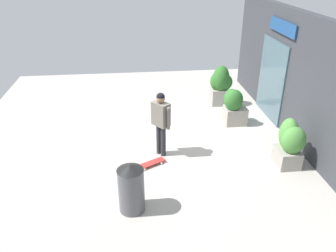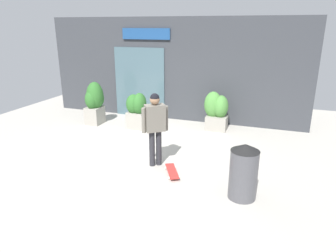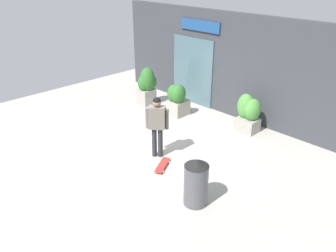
# 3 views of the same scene
# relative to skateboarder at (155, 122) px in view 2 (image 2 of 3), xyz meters

# --- Properties ---
(ground_plane) EXTENTS (12.00, 12.00, 0.00)m
(ground_plane) POSITION_rel_skateboarder_xyz_m (-0.89, 0.63, -1.04)
(ground_plane) COLOR #B2ADA3
(building_facade) EXTENTS (8.88, 0.31, 3.36)m
(building_facade) POSITION_rel_skateboarder_xyz_m (-0.93, 3.74, 0.63)
(building_facade) COLOR #383A3F
(building_facade) RESTS_ON ground_plane
(skateboarder) EXTENTS (0.50, 0.47, 1.69)m
(skateboarder) POSITION_rel_skateboarder_xyz_m (0.00, 0.00, 0.00)
(skateboarder) COLOR #28282D
(skateboarder) RESTS_ON ground_plane
(skateboard) EXTENTS (0.53, 0.75, 0.08)m
(skateboard) POSITION_rel_skateboarder_xyz_m (0.50, -0.30, -0.98)
(skateboard) COLOR red
(skateboard) RESTS_ON ground_plane
(planter_box_left) EXTENTS (0.73, 0.59, 1.19)m
(planter_box_left) POSITION_rel_skateboarder_xyz_m (0.82, 3.02, -0.43)
(planter_box_left) COLOR gray
(planter_box_left) RESTS_ON ground_plane
(planter_box_right) EXTENTS (0.62, 0.71, 1.14)m
(planter_box_right) POSITION_rel_skateboarder_xyz_m (-1.53, 2.32, -0.46)
(planter_box_right) COLOR gray
(planter_box_right) RESTS_ON ground_plane
(planter_box_mid) EXTENTS (0.56, 0.74, 1.38)m
(planter_box_mid) POSITION_rel_skateboarder_xyz_m (-3.01, 2.28, -0.29)
(planter_box_mid) COLOR gray
(planter_box_mid) RESTS_ON ground_plane
(trash_bin) EXTENTS (0.53, 0.53, 1.08)m
(trash_bin) POSITION_rel_skateboarder_xyz_m (2.05, -0.78, -0.50)
(trash_bin) COLOR #4C4C51
(trash_bin) RESTS_ON ground_plane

